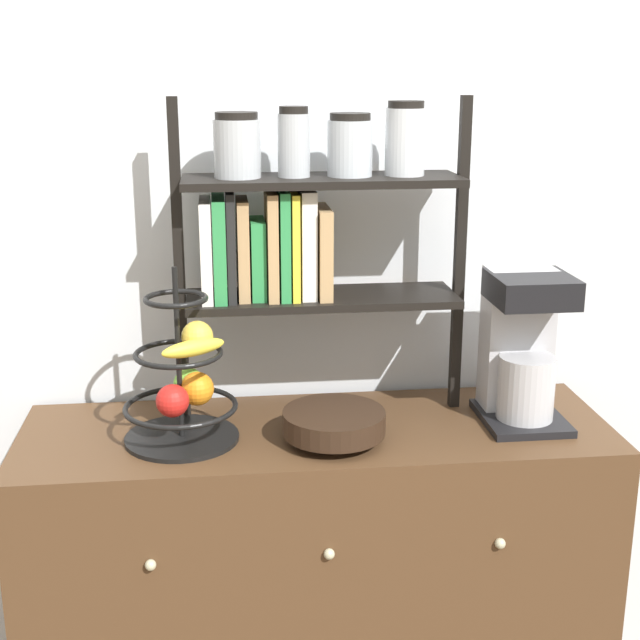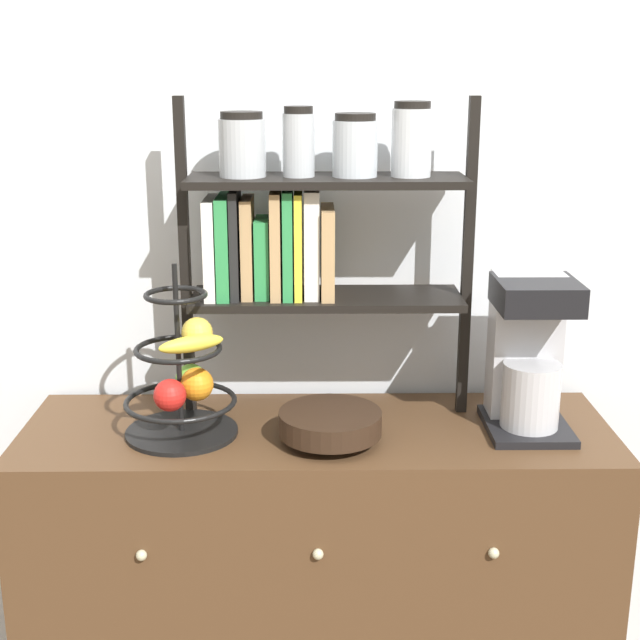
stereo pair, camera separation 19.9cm
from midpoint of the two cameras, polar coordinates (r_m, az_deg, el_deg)
wall_back at (r=2.21m, az=2.32°, el=5.98°), size 7.00×0.05×2.60m
sideboard at (r=2.28m, az=2.42°, el=-17.14°), size 1.37×0.47×0.88m
coffee_maker at (r=2.10m, az=15.88°, el=-2.10°), size 0.19×0.23×0.36m
fruit_stand at (r=2.00m, az=-5.91°, el=-3.90°), size 0.26×0.26×0.40m
wooden_bowl at (r=1.99m, az=3.54°, el=-6.74°), size 0.23×0.23×0.07m
shelf_hutch at (r=2.04m, az=1.54°, el=6.45°), size 0.68×0.20×0.74m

